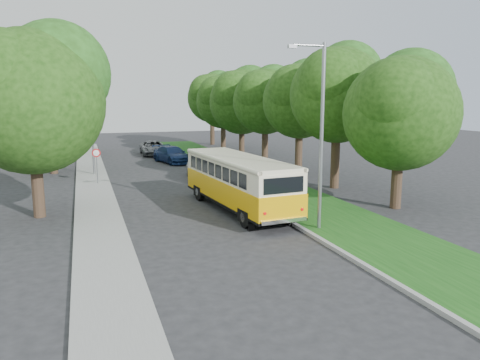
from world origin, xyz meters
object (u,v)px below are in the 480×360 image
object	(u,v)px
lamppost_near	(320,131)
car_blue	(172,155)
car_white	(204,168)
vintage_bus	(238,183)
car_grey	(153,148)
lamppost_far	(90,120)
car_silver	(200,168)

from	to	relation	value
lamppost_near	car_blue	xyz separation A→B (m)	(-1.97, 23.63, -3.64)
lamppost_near	car_white	xyz separation A→B (m)	(-1.21, 15.28, -3.73)
car_blue	car_white	bearing A→B (deg)	-99.64
vintage_bus	car_grey	world-z (taller)	vintage_bus
lamppost_far	car_silver	distance (m)	8.79
lamppost_near	car_grey	size ratio (longest dim) A/B	1.56
car_silver	car_blue	distance (m)	8.60
car_blue	car_grey	xyz separation A→B (m)	(-0.78, 6.32, -0.02)
lamppost_near	car_blue	world-z (taller)	lamppost_near
lamppost_near	vintage_bus	world-z (taller)	lamppost_near
lamppost_far	car_blue	distance (m)	9.27
lamppost_far	car_silver	world-z (taller)	lamppost_far
car_silver	lamppost_far	bearing A→B (deg)	161.75
lamppost_far	car_silver	size ratio (longest dim) A/B	1.72
car_silver	car_grey	world-z (taller)	car_silver
lamppost_near	car_silver	xyz separation A→B (m)	(-1.56, 15.04, -3.63)
lamppost_near	car_white	size ratio (longest dim) A/B	2.05
lamppost_far	car_silver	bearing A→B (deg)	-25.19
vintage_bus	car_silver	world-z (taller)	vintage_bus
car_silver	car_blue	size ratio (longest dim) A/B	0.86
lamppost_far	car_white	size ratio (longest dim) A/B	1.93
vintage_bus	car_blue	distance (m)	18.97
lamppost_near	lamppost_far	size ratio (longest dim) A/B	1.07
lamppost_far	car_silver	xyz separation A→B (m)	(7.35, -3.46, -3.37)
lamppost_far	car_grey	xyz separation A→B (m)	(6.16, 11.45, -3.40)
lamppost_near	lamppost_far	world-z (taller)	lamppost_near
lamppost_far	car_white	bearing A→B (deg)	-22.67
car_blue	car_grey	bearing A→B (deg)	82.19
vintage_bus	car_white	distance (m)	10.68
lamppost_near	car_white	bearing A→B (deg)	94.51
car_blue	car_grey	world-z (taller)	car_blue
lamppost_far	vintage_bus	world-z (taller)	lamppost_far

